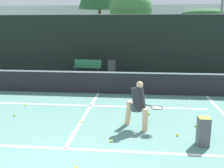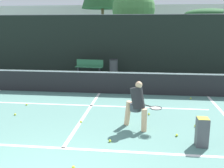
{
  "view_description": "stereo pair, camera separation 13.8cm",
  "coord_description": "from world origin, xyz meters",
  "px_view_note": "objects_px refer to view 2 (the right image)",
  "views": [
    {
      "loc": [
        1.69,
        -3.92,
        2.83
      ],
      "look_at": [
        0.83,
        4.49,
        0.95
      ],
      "focal_mm": 42.0,
      "sensor_mm": 36.0,
      "label": 1
    },
    {
      "loc": [
        1.83,
        -3.9,
        2.83
      ],
      "look_at": [
        0.83,
        4.49,
        0.95
      ],
      "focal_mm": 42.0,
      "sensor_mm": 36.0,
      "label": 2
    }
  ],
  "objects_px": {
    "player_practicing": "(137,104)",
    "courtside_bench": "(89,66)",
    "ball_hopper": "(202,131)",
    "parked_car": "(53,57)",
    "trash_bin": "(114,67)"
  },
  "relations": [
    {
      "from": "courtside_bench",
      "to": "parked_car",
      "type": "bearing_deg",
      "value": 142.14
    },
    {
      "from": "ball_hopper",
      "to": "courtside_bench",
      "type": "distance_m",
      "value": 10.28
    },
    {
      "from": "player_practicing",
      "to": "courtside_bench",
      "type": "distance_m",
      "value": 8.8
    },
    {
      "from": "courtside_bench",
      "to": "parked_car",
      "type": "relative_size",
      "value": 0.42
    },
    {
      "from": "courtside_bench",
      "to": "ball_hopper",
      "type": "bearing_deg",
      "value": -55.89
    },
    {
      "from": "player_practicing",
      "to": "courtside_bench",
      "type": "relative_size",
      "value": 0.81
    },
    {
      "from": "ball_hopper",
      "to": "courtside_bench",
      "type": "bearing_deg",
      "value": 116.72
    },
    {
      "from": "player_practicing",
      "to": "parked_car",
      "type": "relative_size",
      "value": 0.34
    },
    {
      "from": "player_practicing",
      "to": "parked_car",
      "type": "bearing_deg",
      "value": 159.53
    },
    {
      "from": "player_practicing",
      "to": "ball_hopper",
      "type": "relative_size",
      "value": 1.93
    },
    {
      "from": "player_practicing",
      "to": "trash_bin",
      "type": "height_order",
      "value": "player_practicing"
    },
    {
      "from": "trash_bin",
      "to": "parked_car",
      "type": "distance_m",
      "value": 6.09
    },
    {
      "from": "courtside_bench",
      "to": "trash_bin",
      "type": "height_order",
      "value": "trash_bin"
    },
    {
      "from": "courtside_bench",
      "to": "parked_car",
      "type": "xyz_separation_m",
      "value": [
        -3.41,
        3.44,
        0.08
      ]
    },
    {
      "from": "ball_hopper",
      "to": "courtside_bench",
      "type": "relative_size",
      "value": 0.42
    }
  ]
}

